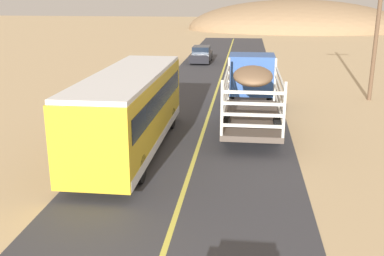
{
  "coord_description": "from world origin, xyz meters",
  "views": [
    {
      "loc": [
        1.88,
        -5.72,
        6.21
      ],
      "look_at": [
        0.0,
        9.86,
        1.5
      ],
      "focal_mm": 42.13,
      "sensor_mm": 36.0,
      "label": 1
    }
  ],
  "objects_px": {
    "livestock_truck": "(252,82)",
    "power_pole_mid": "(377,30)",
    "bus": "(130,109)",
    "car_far": "(201,55)"
  },
  "relations": [
    {
      "from": "livestock_truck",
      "to": "power_pole_mid",
      "type": "distance_m",
      "value": 8.74
    },
    {
      "from": "bus",
      "to": "car_far",
      "type": "xyz_separation_m",
      "value": [
        0.39,
        24.8,
        -1.05
      ]
    },
    {
      "from": "car_far",
      "to": "power_pole_mid",
      "type": "height_order",
      "value": "power_pole_mid"
    },
    {
      "from": "bus",
      "to": "power_pole_mid",
      "type": "distance_m",
      "value": 16.23
    },
    {
      "from": "livestock_truck",
      "to": "car_far",
      "type": "xyz_separation_m",
      "value": [
        -4.5,
        18.62,
        -1.1
      ]
    },
    {
      "from": "livestock_truck",
      "to": "bus",
      "type": "distance_m",
      "value": 7.88
    },
    {
      "from": "bus",
      "to": "car_far",
      "type": "bearing_deg",
      "value": 89.09
    },
    {
      "from": "power_pole_mid",
      "to": "car_far",
      "type": "bearing_deg",
      "value": 129.4
    },
    {
      "from": "livestock_truck",
      "to": "bus",
      "type": "height_order",
      "value": "bus"
    },
    {
      "from": "car_far",
      "to": "power_pole_mid",
      "type": "relative_size",
      "value": 0.57
    }
  ]
}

